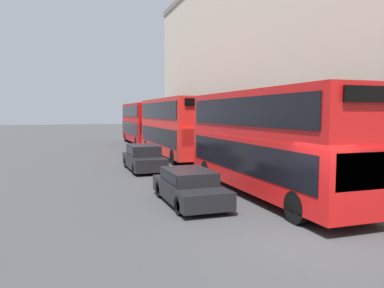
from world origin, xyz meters
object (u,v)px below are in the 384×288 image
(bus_third_in_queue, at_px, (141,122))
(car_dark_sedan, at_px, (189,185))
(bus_second_in_queue, at_px, (173,125))
(pedestrian, at_px, (162,135))
(bus_leading, at_px, (267,138))
(car_hatchback, at_px, (144,157))

(bus_third_in_queue, distance_m, car_dark_sedan, 26.63)
(bus_second_in_queue, bearing_deg, bus_third_in_queue, 90.00)
(bus_third_in_queue, xyz_separation_m, pedestrian, (2.77, 2.23, -1.55))
(car_dark_sedan, bearing_deg, pedestrian, 77.82)
(bus_leading, xyz_separation_m, car_hatchback, (-3.40, 8.08, -1.54))
(bus_leading, relative_size, car_dark_sedan, 2.51)
(bus_second_in_queue, relative_size, car_hatchback, 2.52)
(bus_second_in_queue, distance_m, bus_third_in_queue, 12.29)
(bus_leading, bearing_deg, car_hatchback, 112.81)
(bus_second_in_queue, height_order, bus_third_in_queue, bus_second_in_queue)
(bus_second_in_queue, distance_m, pedestrian, 14.87)
(bus_second_in_queue, relative_size, pedestrian, 6.61)
(car_hatchback, xyz_separation_m, pedestrian, (6.17, 20.20, 0.02))
(bus_leading, height_order, car_dark_sedan, bus_leading)
(bus_third_in_queue, height_order, pedestrian, bus_third_in_queue)
(car_hatchback, bearing_deg, bus_third_in_queue, 79.29)
(bus_leading, distance_m, bus_second_in_queue, 13.77)
(bus_leading, bearing_deg, car_dark_sedan, -174.95)
(pedestrian, bearing_deg, bus_leading, -95.59)
(bus_leading, relative_size, bus_third_in_queue, 1.06)
(bus_second_in_queue, xyz_separation_m, pedestrian, (2.77, 14.52, -1.60))
(bus_leading, relative_size, bus_second_in_queue, 0.94)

